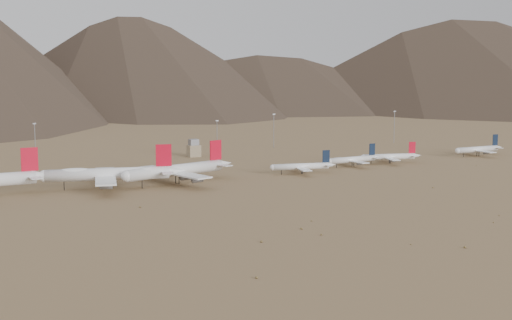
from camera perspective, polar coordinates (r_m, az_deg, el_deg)
name	(u,v)px	position (r m, az deg, el deg)	size (l,w,h in m)	color
ground	(220,187)	(368.15, -2.92, -2.21)	(3000.00, 3000.00, 0.00)	#98754E
mountain_ridge	(8,9)	(1246.15, -19.20, 11.35)	(4400.00, 1000.00, 300.00)	brown
widebody_centre	(108,174)	(370.53, -11.73, -1.10)	(73.39, 57.67, 22.13)	white
widebody_east	(176,170)	(380.30, -6.43, -0.81)	(69.50, 55.09, 21.26)	white
narrowbody_a	(302,166)	(413.04, 3.74, -0.51)	(40.05, 29.27, 13.33)	white
narrowbody_b	(353,159)	(445.42, 7.81, 0.05)	(40.81, 29.42, 13.47)	white
narrowbody_c	(390,157)	(462.44, 10.70, 0.27)	(40.19, 29.63, 13.52)	white
narrowbody_d	(479,149)	(514.70, 17.38, 0.83)	(43.08, 30.87, 14.21)	white
control_tower	(194,149)	(488.83, -5.01, 0.89)	(8.00, 8.00, 12.00)	gray
mast_west	(35,141)	(477.22, -17.26, 1.47)	(2.00, 0.60, 25.70)	gray
mast_centre	(217,137)	(479.18, -3.13, 1.84)	(2.00, 0.60, 25.70)	gray
mast_east	(274,129)	(537.91, 1.43, 2.50)	(2.00, 0.60, 25.70)	gray
mast_far_east	(394,125)	(581.06, 11.01, 2.75)	(2.00, 0.60, 25.70)	gray
desert_scrub	(234,237)	(264.16, -1.80, -6.14)	(417.18, 176.95, 0.89)	brown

